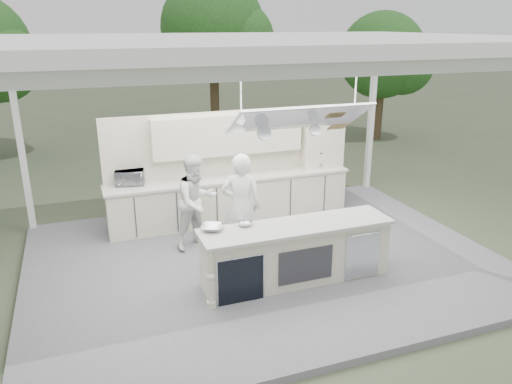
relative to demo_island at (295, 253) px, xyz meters
name	(u,v)px	position (x,y,z in m)	size (l,w,h in m)	color
ground	(264,264)	(-0.18, 0.91, -0.60)	(90.00, 90.00, 0.00)	#444B33
stage_deck	(264,261)	(-0.18, 0.91, -0.54)	(8.00, 6.00, 0.12)	slate
tent	(266,47)	(-0.18, 0.90, 3.11)	(8.20, 6.20, 3.86)	white
demo_island	(295,253)	(0.00, 0.00, 0.00)	(3.10, 0.79, 0.95)	beige
back_counter	(231,198)	(-0.18, 2.81, 0.00)	(5.08, 0.72, 0.95)	beige
back_wall_unit	(248,149)	(0.27, 3.03, 0.98)	(5.05, 0.48, 2.25)	beige
tree_cluster	(153,47)	(-0.34, 10.68, 2.69)	(19.55, 9.40, 5.85)	#493C24
head_chef	(241,207)	(-0.54, 1.06, 0.47)	(0.69, 0.45, 1.90)	white
sous_chef	(197,202)	(-1.15, 1.80, 0.40)	(0.85, 0.66, 1.75)	silver
toaster_oven	(130,177)	(-2.17, 2.99, 0.62)	(0.54, 0.36, 0.30)	silver
bowl_large	(212,228)	(-1.28, 0.26, 0.51)	(0.33, 0.33, 0.08)	silver
bowl_small	(245,223)	(-0.75, 0.26, 0.51)	(0.24, 0.24, 0.07)	silver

